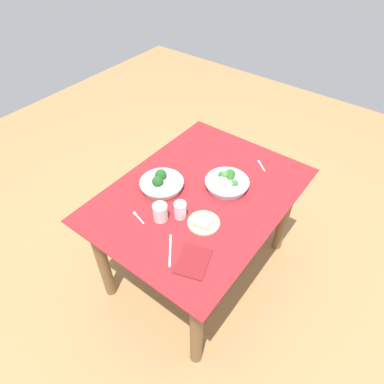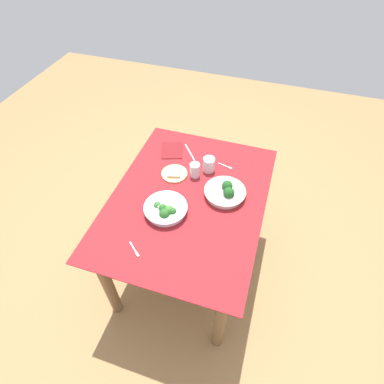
% 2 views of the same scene
% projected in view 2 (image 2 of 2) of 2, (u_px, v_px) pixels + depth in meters
% --- Properties ---
extents(ground_plane, '(6.00, 6.00, 0.00)m').
position_uv_depth(ground_plane, '(189.00, 260.00, 2.44)').
color(ground_plane, '#9E7547').
extents(dining_table, '(1.23, 0.92, 0.74)m').
position_uv_depth(dining_table, '(188.00, 211.00, 1.99)').
color(dining_table, maroon).
rests_on(dining_table, ground_plane).
extents(broccoli_bowl_far, '(0.26, 0.26, 0.08)m').
position_uv_depth(broccoli_bowl_far, '(166.00, 209.00, 1.80)').
color(broccoli_bowl_far, white).
rests_on(broccoli_bowl_far, dining_table).
extents(broccoli_bowl_near, '(0.25, 0.25, 0.10)m').
position_uv_depth(broccoli_bowl_near, '(226.00, 192.00, 1.89)').
color(broccoli_bowl_near, silver).
rests_on(broccoli_bowl_near, dining_table).
extents(bread_side_plate, '(0.17, 0.17, 0.03)m').
position_uv_depth(bread_side_plate, '(174.00, 173.00, 2.04)').
color(bread_side_plate, '#D6B27A').
rests_on(bread_side_plate, dining_table).
extents(water_glass_center, '(0.08, 0.08, 0.10)m').
position_uv_depth(water_glass_center, '(209.00, 164.00, 2.03)').
color(water_glass_center, silver).
rests_on(water_glass_center, dining_table).
extents(water_glass_side, '(0.07, 0.07, 0.09)m').
position_uv_depth(water_glass_side, '(195.00, 170.00, 2.00)').
color(water_glass_side, silver).
rests_on(water_glass_side, dining_table).
extents(fork_by_far_bowl, '(0.08, 0.09, 0.00)m').
position_uv_depth(fork_by_far_bowl, '(135.00, 250.00, 1.65)').
color(fork_by_far_bowl, '#B7B7BC').
rests_on(fork_by_far_bowl, dining_table).
extents(fork_by_near_bowl, '(0.04, 0.10, 0.00)m').
position_uv_depth(fork_by_near_bowl, '(226.00, 166.00, 2.09)').
color(fork_by_near_bowl, '#B7B7BC').
rests_on(fork_by_near_bowl, dining_table).
extents(table_knife_left, '(0.16, 0.13, 0.00)m').
position_uv_depth(table_knife_left, '(190.00, 152.00, 2.19)').
color(table_knife_left, '#B7B7BC').
rests_on(table_knife_left, dining_table).
extents(napkin_folded_upper, '(0.22, 0.20, 0.01)m').
position_uv_depth(napkin_folded_upper, '(172.00, 150.00, 2.20)').
color(napkin_folded_upper, maroon).
rests_on(napkin_folded_upper, dining_table).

